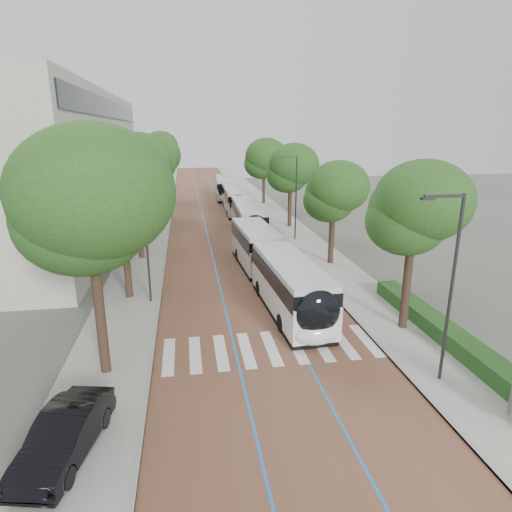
# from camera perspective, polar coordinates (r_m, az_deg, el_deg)

# --- Properties ---
(ground) EXTENTS (160.00, 160.00, 0.00)m
(ground) POSITION_cam_1_polar(r_m,az_deg,el_deg) (20.85, 2.04, -13.53)
(ground) COLOR #51544C
(ground) RESTS_ON ground
(road) EXTENTS (11.00, 140.00, 0.02)m
(road) POSITION_cam_1_polar(r_m,az_deg,el_deg) (58.74, -5.71, 6.11)
(road) COLOR brown
(road) RESTS_ON ground
(sidewalk_left) EXTENTS (4.00, 140.00, 0.12)m
(sidewalk_left) POSITION_cam_1_polar(r_m,az_deg,el_deg) (58.74, -13.07, 5.82)
(sidewalk_left) COLOR gray
(sidewalk_left) RESTS_ON ground
(sidewalk_right) EXTENTS (4.00, 140.00, 0.12)m
(sidewalk_right) POSITION_cam_1_polar(r_m,az_deg,el_deg) (59.67, 1.53, 6.39)
(sidewalk_right) COLOR gray
(sidewalk_right) RESTS_ON ground
(kerb_left) EXTENTS (0.20, 140.00, 0.14)m
(kerb_left) POSITION_cam_1_polar(r_m,az_deg,el_deg) (58.65, -11.21, 5.91)
(kerb_left) COLOR gray
(kerb_left) RESTS_ON ground
(kerb_right) EXTENTS (0.20, 140.00, 0.14)m
(kerb_right) POSITION_cam_1_polar(r_m,az_deg,el_deg) (59.34, -0.28, 6.34)
(kerb_right) COLOR gray
(kerb_right) RESTS_ON ground
(zebra_crossing) EXTENTS (10.55, 3.60, 0.01)m
(zebra_crossing) POSITION_cam_1_polar(r_m,az_deg,el_deg) (21.73, 2.04, -12.13)
(zebra_crossing) COLOR silver
(zebra_crossing) RESTS_ON ground
(lane_line_left) EXTENTS (0.12, 126.00, 0.01)m
(lane_line_left) POSITION_cam_1_polar(r_m,az_deg,el_deg) (58.66, -7.28, 6.06)
(lane_line_left) COLOR #246EB5
(lane_line_left) RESTS_ON road
(lane_line_right) EXTENTS (0.12, 126.00, 0.01)m
(lane_line_right) POSITION_cam_1_polar(r_m,az_deg,el_deg) (58.86, -4.15, 6.18)
(lane_line_right) COLOR #246EB5
(lane_line_right) RESTS_ON road
(office_building) EXTENTS (18.11, 40.00, 14.00)m
(office_building) POSITION_cam_1_polar(r_m,az_deg,el_deg) (48.48, -28.93, 10.37)
(office_building) COLOR #A2A096
(office_building) RESTS_ON ground
(hedge) EXTENTS (1.20, 14.00, 0.80)m
(hedge) POSITION_cam_1_polar(r_m,az_deg,el_deg) (23.95, 24.25, -9.52)
(hedge) COLOR #143B14
(hedge) RESTS_ON sidewalk_right
(streetlight_near) EXTENTS (1.82, 0.20, 8.00)m
(streetlight_near) POSITION_cam_1_polar(r_m,az_deg,el_deg) (18.78, 24.36, -2.39)
(streetlight_near) COLOR #2C2C2E
(streetlight_near) RESTS_ON sidewalk_right
(streetlight_far) EXTENTS (1.82, 0.20, 8.00)m
(streetlight_far) POSITION_cam_1_polar(r_m,az_deg,el_deg) (41.39, 5.13, 8.57)
(streetlight_far) COLOR #2C2C2E
(streetlight_far) RESTS_ON sidewalk_right
(lamp_post_left) EXTENTS (0.14, 0.14, 8.00)m
(lamp_post_left) POSITION_cam_1_polar(r_m,az_deg,el_deg) (26.57, -14.40, 2.20)
(lamp_post_left) COLOR #2C2C2E
(lamp_post_left) RESTS_ON sidewalk_left
(trees_left) EXTENTS (6.46, 60.93, 10.17)m
(trees_left) POSITION_cam_1_polar(r_m,az_deg,el_deg) (42.56, -14.84, 11.27)
(trees_left) COLOR black
(trees_left) RESTS_ON ground
(trees_right) EXTENTS (6.03, 47.44, 8.87)m
(trees_right) POSITION_cam_1_polar(r_m,az_deg,el_deg) (45.70, 5.13, 11.02)
(trees_right) COLOR black
(trees_right) RESTS_ON ground
(lead_bus) EXTENTS (3.48, 18.50, 3.20)m
(lead_bus) POSITION_cam_1_polar(r_m,az_deg,el_deg) (28.55, 2.34, -1.52)
(lead_bus) COLOR black
(lead_bus) RESTS_ON ground
(bus_queued_0) EXTENTS (2.90, 12.47, 3.20)m
(bus_queued_0) POSITION_cam_1_polar(r_m,az_deg,el_deg) (44.04, -1.02, 4.88)
(bus_queued_0) COLOR silver
(bus_queued_0) RESTS_ON ground
(bus_queued_1) EXTENTS (2.81, 12.45, 3.20)m
(bus_queued_1) POSITION_cam_1_polar(r_m,az_deg,el_deg) (56.74, -2.87, 7.46)
(bus_queued_1) COLOR silver
(bus_queued_1) RESTS_ON ground
(bus_queued_2) EXTENTS (3.19, 12.52, 3.20)m
(bus_queued_2) POSITION_cam_1_polar(r_m,az_deg,el_deg) (69.26, -4.24, 9.05)
(bus_queued_2) COLOR silver
(bus_queued_2) RESTS_ON ground
(parked_car) EXTENTS (2.60, 4.89, 1.53)m
(parked_car) POSITION_cam_1_polar(r_m,az_deg,el_deg) (16.30, -24.14, -20.93)
(parked_car) COLOR black
(parked_car) RESTS_ON sidewalk_left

